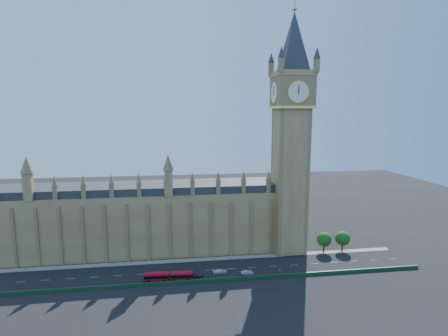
{
  "coord_description": "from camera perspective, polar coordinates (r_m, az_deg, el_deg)",
  "views": [
    {
      "loc": [
        -7.02,
        -118.74,
        56.36
      ],
      "look_at": [
        10.85,
        10.0,
        35.81
      ],
      "focal_mm": 28.0,
      "sensor_mm": 36.0,
      "label": 1
    }
  ],
  "objects": [
    {
      "name": "palace_westminster",
      "position": [
        148.11,
        -14.68,
        -7.99
      ],
      "size": [
        120.0,
        20.0,
        28.0
      ],
      "color": "olive",
      "rests_on": "ground"
    },
    {
      "name": "bridge_parapet",
      "position": [
        123.29,
        -3.98,
        -17.92
      ],
      "size": [
        160.0,
        0.6,
        1.2
      ],
      "primitive_type": "cube",
      "color": "#1E4C2D",
      "rests_on": "ground"
    },
    {
      "name": "cone_b",
      "position": [
        132.86,
        9.1,
        -16.06
      ],
      "size": [
        0.53,
        0.53,
        0.73
      ],
      "rotation": [
        0.0,
        0.0,
        0.19
      ],
      "color": "black",
      "rests_on": "ground"
    },
    {
      "name": "ground",
      "position": [
        131.62,
        -4.26,
        -16.39
      ],
      "size": [
        400.0,
        400.0,
        0.0
      ],
      "primitive_type": "plane",
      "color": "black",
      "rests_on": "ground"
    },
    {
      "name": "car_grey",
      "position": [
        127.1,
        -4.59,
        -16.95
      ],
      "size": [
        4.94,
        2.17,
        1.65
      ],
      "primitive_type": "imported",
      "rotation": [
        0.0,
        0.0,
        1.52
      ],
      "color": "#404248",
      "rests_on": "ground"
    },
    {
      "name": "car_silver",
      "position": [
        128.73,
        3.8,
        -16.65
      ],
      "size": [
        4.24,
        1.49,
        1.39
      ],
      "primitive_type": "imported",
      "rotation": [
        0.0,
        0.0,
        1.57
      ],
      "color": "#AEB0B6",
      "rests_on": "ground"
    },
    {
      "name": "cone_c",
      "position": [
        132.37,
        2.07,
        -16.07
      ],
      "size": [
        0.52,
        0.52,
        0.63
      ],
      "rotation": [
        0.0,
        0.0,
        -0.39
      ],
      "color": "black",
      "rests_on": "ground"
    },
    {
      "name": "tree_east_near",
      "position": [
        150.59,
        16.09,
        -11.06
      ],
      "size": [
        6.0,
        6.0,
        8.5
      ],
      "color": "#382619",
      "rests_on": "ground"
    },
    {
      "name": "cone_a",
      "position": [
        131.15,
        4.28,
        -16.31
      ],
      "size": [
        0.61,
        0.61,
        0.78
      ],
      "rotation": [
        0.0,
        0.0,
        -0.28
      ],
      "color": "black",
      "rests_on": "ground"
    },
    {
      "name": "elizabeth_tower",
      "position": [
        140.17,
        10.94,
        8.09
      ],
      "size": [
        20.59,
        20.59,
        105.0
      ],
      "color": "olive",
      "rests_on": "ground"
    },
    {
      "name": "tree_east_far",
      "position": [
        153.91,
        18.86,
        -10.75
      ],
      "size": [
        6.0,
        6.0,
        8.5
      ],
      "color": "#382619",
      "rests_on": "ground"
    },
    {
      "name": "kerb_north",
      "position": [
        140.22,
        -4.52,
        -14.71
      ],
      "size": [
        160.0,
        3.0,
        0.16
      ],
      "primitive_type": "cube",
      "color": "gray",
      "rests_on": "ground"
    },
    {
      "name": "car_white",
      "position": [
        129.26,
        -0.67,
        -16.49
      ],
      "size": [
        5.43,
        2.79,
        1.51
      ],
      "primitive_type": "imported",
      "rotation": [
        0.0,
        0.0,
        1.71
      ],
      "color": "silver",
      "rests_on": "ground"
    },
    {
      "name": "red_bus",
      "position": [
        125.54,
        -9.03,
        -17.06
      ],
      "size": [
        16.45,
        3.54,
        2.78
      ],
      "rotation": [
        0.0,
        0.0,
        -0.07
      ],
      "color": "red",
      "rests_on": "ground"
    },
    {
      "name": "cone_d",
      "position": [
        135.46,
        10.89,
        -15.62
      ],
      "size": [
        0.53,
        0.53,
        0.66
      ],
      "rotation": [
        0.0,
        0.0,
        0.36
      ],
      "color": "black",
      "rests_on": "ground"
    }
  ]
}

